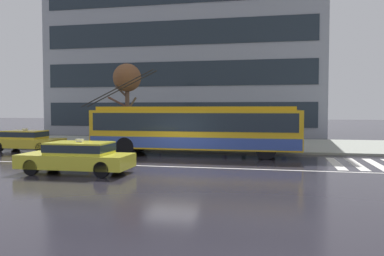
# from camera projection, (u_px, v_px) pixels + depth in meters

# --- Properties ---
(ground_plane) EXTENTS (160.00, 160.00, 0.00)m
(ground_plane) POSITION_uv_depth(u_px,v_px,m) (172.00, 163.00, 19.04)
(ground_plane) COLOR #25222A
(sidewalk_slab) EXTENTS (80.00, 10.00, 0.14)m
(sidewalk_slab) POSITION_uv_depth(u_px,v_px,m) (206.00, 144.00, 28.66)
(sidewalk_slab) COLOR gray
(sidewalk_slab) RESTS_ON ground_plane
(crosswalk_stripe_edge_near) EXTENTS (0.44, 4.40, 0.01)m
(crosswalk_stripe_edge_near) POSITION_uv_depth(u_px,v_px,m) (336.00, 163.00, 18.86)
(crosswalk_stripe_edge_near) COLOR beige
(crosswalk_stripe_edge_near) RESTS_ON ground_plane
(crosswalk_stripe_inner_a) EXTENTS (0.44, 4.40, 0.01)m
(crosswalk_stripe_inner_a) POSITION_uv_depth(u_px,v_px,m) (356.00, 164.00, 18.67)
(crosswalk_stripe_inner_a) COLOR beige
(crosswalk_stripe_inner_a) RESTS_ON ground_plane
(crosswalk_stripe_center) EXTENTS (0.44, 4.40, 0.01)m
(crosswalk_stripe_center) POSITION_uv_depth(u_px,v_px,m) (376.00, 164.00, 18.49)
(crosswalk_stripe_center) COLOR beige
(crosswalk_stripe_center) RESTS_ON ground_plane
(lane_centre_line) EXTENTS (72.00, 0.14, 0.01)m
(lane_centre_line) POSITION_uv_depth(u_px,v_px,m) (165.00, 166.00, 17.87)
(lane_centre_line) COLOR silver
(lane_centre_line) RESTS_ON ground_plane
(trolleybus) EXTENTS (12.43, 2.55, 4.81)m
(trolleybus) POSITION_uv_depth(u_px,v_px,m) (195.00, 128.00, 22.03)
(trolleybus) COLOR gold
(trolleybus) RESTS_ON ground_plane
(taxi_oncoming_near) EXTENTS (4.50, 1.82, 1.39)m
(taxi_oncoming_near) POSITION_uv_depth(u_px,v_px,m) (77.00, 156.00, 15.98)
(taxi_oncoming_near) COLOR yellow
(taxi_oncoming_near) RESTS_ON ground_plane
(taxi_queued_behind_bus) EXTENTS (4.34, 1.82, 1.39)m
(taxi_queued_behind_bus) POSITION_uv_depth(u_px,v_px,m) (27.00, 140.00, 24.32)
(taxi_queued_behind_bus) COLOR gold
(taxi_queued_behind_bus) RESTS_ON ground_plane
(pedestrian_at_shelter) EXTENTS (1.42, 1.42, 1.99)m
(pedestrian_at_shelter) POSITION_uv_depth(u_px,v_px,m) (160.00, 122.00, 25.51)
(pedestrian_at_shelter) COLOR #2F3755
(pedestrian_at_shelter) RESTS_ON sidewalk_slab
(pedestrian_approaching_curb) EXTENTS (1.18, 1.18, 1.97)m
(pedestrian_approaching_curb) POSITION_uv_depth(u_px,v_px,m) (245.00, 123.00, 24.65)
(pedestrian_approaching_curb) COLOR #12282D
(pedestrian_approaching_curb) RESTS_ON sidewalk_slab
(pedestrian_walking_past) EXTENTS (1.46, 1.46, 2.01)m
(pedestrian_walking_past) POSITION_uv_depth(u_px,v_px,m) (286.00, 122.00, 25.00)
(pedestrian_walking_past) COLOR navy
(pedestrian_walking_past) RESTS_ON sidewalk_slab
(pedestrian_waiting_by_pole) EXTENTS (1.27, 1.27, 1.98)m
(pedestrian_waiting_by_pole) POSITION_uv_depth(u_px,v_px,m) (224.00, 122.00, 25.11)
(pedestrian_waiting_by_pole) COLOR #28244A
(pedestrian_waiting_by_pole) RESTS_ON sidewalk_slab
(street_tree_bare) EXTENTS (1.95, 2.00, 5.49)m
(street_tree_bare) POSITION_uv_depth(u_px,v_px,m) (127.00, 80.00, 26.61)
(street_tree_bare) COLOR brown
(street_tree_bare) RESTS_ON sidewalk_slab
(office_tower_corner_left) EXTENTS (27.33, 12.87, 19.24)m
(office_tower_corner_left) POSITION_uv_depth(u_px,v_px,m) (189.00, 43.00, 42.50)
(office_tower_corner_left) COLOR #8D93A0
(office_tower_corner_left) RESTS_ON ground_plane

